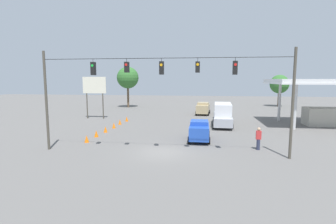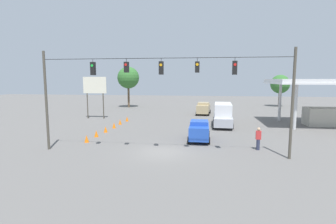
# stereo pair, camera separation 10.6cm
# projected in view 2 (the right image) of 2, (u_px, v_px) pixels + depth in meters

# --- Properties ---
(ground_plane) EXTENTS (140.00, 140.00, 0.00)m
(ground_plane) POSITION_uv_depth(u_px,v_px,m) (162.00, 152.00, 20.59)
(ground_plane) COLOR #605E5B
(overhead_signal_span) EXTENTS (18.99, 0.38, 7.94)m
(overhead_signal_span) POSITION_uv_depth(u_px,v_px,m) (161.00, 86.00, 19.61)
(overhead_signal_span) COLOR #4C473D
(overhead_signal_span) RESTS_ON ground_plane
(box_truck_silver_oncoming_far) EXTENTS (2.60, 7.56, 2.77)m
(box_truck_silver_oncoming_far) POSITION_uv_depth(u_px,v_px,m) (223.00, 115.00, 32.34)
(box_truck_silver_oncoming_far) COLOR #A8AAB2
(box_truck_silver_oncoming_far) RESTS_ON ground_plane
(sedan_tan_oncoming_deep) EXTENTS (2.41, 4.49, 1.96)m
(sedan_tan_oncoming_deep) POSITION_uv_depth(u_px,v_px,m) (203.00, 108.00, 42.50)
(sedan_tan_oncoming_deep) COLOR tan
(sedan_tan_oncoming_deep) RESTS_ON ground_plane
(sedan_blue_crossing_near) EXTENTS (1.99, 4.19, 1.88)m
(sedan_blue_crossing_near) POSITION_uv_depth(u_px,v_px,m) (199.00, 130.00, 24.52)
(sedan_blue_crossing_near) COLOR #234CB2
(sedan_blue_crossing_near) RESTS_ON ground_plane
(traffic_cone_nearest) EXTENTS (0.41, 0.41, 0.66)m
(traffic_cone_nearest) POSITION_uv_depth(u_px,v_px,m) (87.00, 139.00, 23.84)
(traffic_cone_nearest) COLOR orange
(traffic_cone_nearest) RESTS_ON ground_plane
(traffic_cone_second) EXTENTS (0.41, 0.41, 0.66)m
(traffic_cone_second) POSITION_uv_depth(u_px,v_px,m) (96.00, 134.00, 26.07)
(traffic_cone_second) COLOR orange
(traffic_cone_second) RESTS_ON ground_plane
(traffic_cone_third) EXTENTS (0.41, 0.41, 0.66)m
(traffic_cone_third) POSITION_uv_depth(u_px,v_px,m) (106.00, 129.00, 28.29)
(traffic_cone_third) COLOR orange
(traffic_cone_third) RESTS_ON ground_plane
(traffic_cone_fourth) EXTENTS (0.41, 0.41, 0.66)m
(traffic_cone_fourth) POSITION_uv_depth(u_px,v_px,m) (114.00, 125.00, 30.72)
(traffic_cone_fourth) COLOR orange
(traffic_cone_fourth) RESTS_ON ground_plane
(traffic_cone_fifth) EXTENTS (0.41, 0.41, 0.66)m
(traffic_cone_fifth) POSITION_uv_depth(u_px,v_px,m) (120.00, 122.00, 33.15)
(traffic_cone_fifth) COLOR orange
(traffic_cone_fifth) RESTS_ON ground_plane
(traffic_cone_farthest) EXTENTS (0.41, 0.41, 0.66)m
(traffic_cone_farthest) POSITION_uv_depth(u_px,v_px,m) (127.00, 119.00, 35.66)
(traffic_cone_farthest) COLOR orange
(traffic_cone_farthest) RESTS_ON ground_plane
(gas_station) EXTENTS (13.04, 9.03, 5.73)m
(gas_station) POSITION_uv_depth(u_px,v_px,m) (327.00, 92.00, 31.97)
(gas_station) COLOR silver
(gas_station) RESTS_ON ground_plane
(roadside_billboard) EXTENTS (3.47, 0.16, 6.04)m
(roadside_billboard) POSITION_uv_depth(u_px,v_px,m) (95.00, 88.00, 37.74)
(roadside_billboard) COLOR #4C473D
(roadside_billboard) RESTS_ON ground_plane
(pedestrian) EXTENTS (0.40, 0.28, 1.85)m
(pedestrian) POSITION_uv_depth(u_px,v_px,m) (258.00, 139.00, 21.23)
(pedestrian) COLOR #2D334C
(pedestrian) RESTS_ON ground_plane
(tree_horizon_left) EXTENTS (4.33, 4.33, 8.15)m
(tree_horizon_left) POSITION_uv_depth(u_px,v_px,m) (128.00, 78.00, 52.47)
(tree_horizon_left) COLOR brown
(tree_horizon_left) RESTS_ON ground_plane
(tree_horizon_right) EXTENTS (3.84, 3.84, 6.58)m
(tree_horizon_right) POSITION_uv_depth(u_px,v_px,m) (280.00, 84.00, 54.11)
(tree_horizon_right) COLOR #4C3823
(tree_horizon_right) RESTS_ON ground_plane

